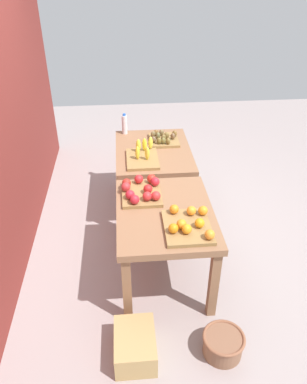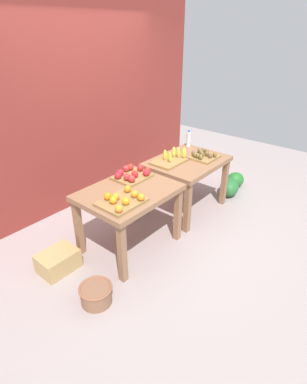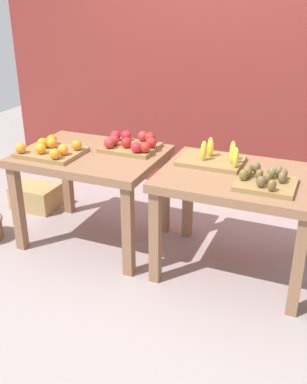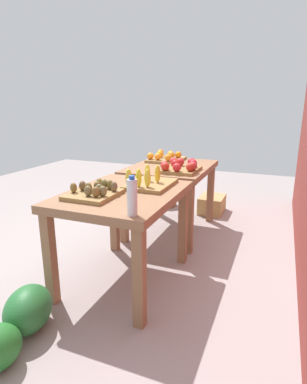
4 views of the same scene
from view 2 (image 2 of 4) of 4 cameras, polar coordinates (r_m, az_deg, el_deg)
name	(u,v)px [view 2 (image 2 of 4)]	position (r m, az deg, el deg)	size (l,w,h in m)	color
ground_plane	(160,225)	(4.08, 1.27, -6.01)	(8.00, 8.00, 0.00)	gray
back_wall	(83,94)	(4.42, -12.91, 17.17)	(4.40, 0.12, 3.00)	maroon
display_table_left	(129,199)	(3.39, -4.57, -1.25)	(1.04, 0.80, 0.74)	#8B6243
display_table_right	(187,167)	(4.18, 6.21, 4.54)	(1.04, 0.80, 0.74)	#8B6243
orange_bin	(122,200)	(3.08, -5.79, -1.50)	(0.44, 0.38, 0.11)	olive
apple_bin	(132,174)	(3.59, -3.95, 3.27)	(0.44, 0.37, 0.11)	olive
banana_crate	(170,160)	(4.03, 3.12, 5.99)	(0.44, 0.32, 0.17)	olive
kiwi_bin	(203,156)	(4.21, 9.20, 6.63)	(0.36, 0.32, 0.10)	olive
water_bottle	(189,139)	(4.59, 6.48, 9.70)	(0.06, 0.06, 0.24)	silver
watermelon_pile	(232,184)	(4.95, 14.21, 1.40)	(0.71, 0.42, 0.28)	#236F29
wicker_basket	(96,294)	(3.08, -10.54, -17.97)	(0.32, 0.32, 0.18)	brown
cardboard_produce_box	(58,261)	(3.50, -17.16, -12.05)	(0.40, 0.30, 0.21)	tan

